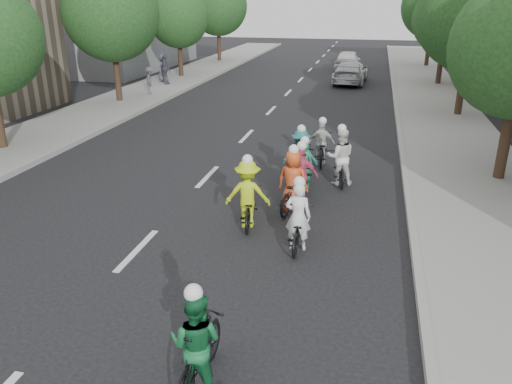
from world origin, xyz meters
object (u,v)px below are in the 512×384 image
(cyclist_1, at_px, (198,349))
(follow_car_trail, at_px, (348,60))
(cyclist_4, at_px, (293,187))
(cyclist_5, at_px, (304,168))
(cyclist_0, at_px, (298,225))
(cyclist_7, at_px, (301,159))
(spectator_1, at_px, (165,69))
(cyclist_8, at_px, (322,147))
(spectator_0, at_px, (150,81))
(cyclist_3, at_px, (301,180))
(follow_car_lead, at_px, (351,72))
(cyclist_6, at_px, (340,162))
(cyclist_2, at_px, (248,200))
(spectator_2, at_px, (164,68))

(cyclist_1, relative_size, follow_car_trail, 0.42)
(cyclist_4, distance_m, cyclist_5, 1.74)
(cyclist_1, relative_size, cyclist_4, 0.89)
(cyclist_4, xyz_separation_m, follow_car_trail, (-0.22, 27.57, 0.11))
(cyclist_0, distance_m, cyclist_7, 4.41)
(follow_car_trail, bearing_deg, spectator_1, 46.43)
(cyclist_7, relative_size, cyclist_8, 0.99)
(cyclist_4, height_order, spectator_0, cyclist_4)
(cyclist_5, height_order, spectator_0, spectator_0)
(cyclist_3, distance_m, spectator_0, 17.02)
(spectator_1, bearing_deg, cyclist_8, -155.17)
(cyclist_0, xyz_separation_m, follow_car_lead, (-0.14, 23.27, 0.16))
(cyclist_0, height_order, cyclist_4, cyclist_4)
(cyclist_0, xyz_separation_m, cyclist_1, (-0.73, -4.62, 0.11))
(cyclist_6, bearing_deg, cyclist_1, 70.81)
(cyclist_1, distance_m, cyclist_8, 10.83)
(cyclist_4, xyz_separation_m, spectator_0, (-10.36, 13.96, 0.26))
(cyclist_4, xyz_separation_m, cyclist_6, (1.05, 2.28, 0.03))
(cyclist_2, distance_m, cyclist_8, 5.47)
(cyclist_0, distance_m, spectator_2, 23.41)
(cyclist_5, height_order, follow_car_trail, cyclist_5)
(cyclist_6, distance_m, follow_car_lead, 18.89)
(spectator_0, bearing_deg, cyclist_1, -178.49)
(cyclist_4, relative_size, spectator_2, 1.17)
(cyclist_1, xyz_separation_m, cyclist_3, (0.40, 7.28, -0.02))
(cyclist_0, bearing_deg, cyclist_8, -89.24)
(cyclist_0, relative_size, cyclist_4, 0.85)
(follow_car_trail, bearing_deg, cyclist_1, 92.35)
(cyclist_1, xyz_separation_m, spectator_0, (-10.08, 20.68, 0.23))
(cyclist_0, height_order, spectator_1, spectator_1)
(cyclist_3, relative_size, cyclist_5, 0.93)
(spectator_0, bearing_deg, cyclist_3, -166.44)
(follow_car_lead, xyz_separation_m, spectator_1, (-11.17, -3.85, 0.35))
(cyclist_2, bearing_deg, follow_car_lead, -102.11)
(cyclist_7, bearing_deg, spectator_2, -57.87)
(cyclist_4, height_order, cyclist_5, cyclist_4)
(cyclist_0, bearing_deg, spectator_2, -60.45)
(cyclist_0, height_order, cyclist_7, cyclist_7)
(cyclist_0, xyz_separation_m, cyclist_3, (-0.33, 2.67, 0.09))
(cyclist_0, bearing_deg, cyclist_2, -33.15)
(cyclist_1, relative_size, cyclist_6, 0.98)
(cyclist_3, distance_m, follow_car_lead, 20.60)
(cyclist_2, distance_m, follow_car_trail, 28.81)
(cyclist_4, bearing_deg, cyclist_2, 63.18)
(cyclist_7, xyz_separation_m, spectator_1, (-10.71, 15.05, 0.37))
(cyclist_7, distance_m, spectator_1, 18.48)
(cyclist_3, bearing_deg, follow_car_trail, -85.85)
(cyclist_1, height_order, cyclist_8, cyclist_1)
(cyclist_1, xyz_separation_m, cyclist_5, (0.32, 8.47, -0.06))
(cyclist_5, relative_size, cyclist_7, 1.02)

